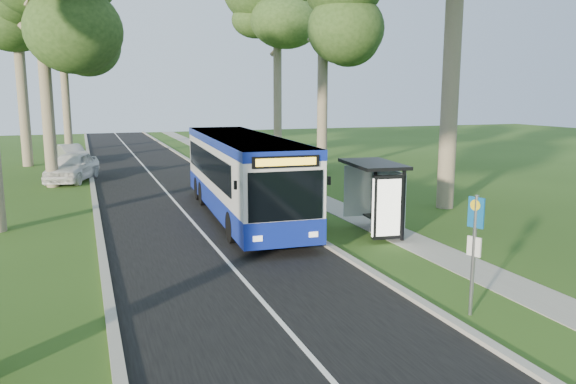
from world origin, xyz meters
The scene contains 15 objects.
ground centered at (0.00, 0.00, 0.00)m, with size 120.00×120.00×0.00m, color #2A4A17.
road centered at (-3.50, 10.00, 0.01)m, with size 7.00×100.00×0.02m, color black.
kerb_east centered at (0.00, 10.00, 0.06)m, with size 0.25×100.00×0.12m, color #9E9B93.
kerb_west centered at (-7.00, 10.00, 0.06)m, with size 0.25×100.00×0.12m, color #9E9B93.
centre_line centered at (-3.50, 10.00, 0.02)m, with size 0.12×100.00×0.01m, color white.
footpath centered at (3.00, 10.00, 0.01)m, with size 1.50×100.00×0.02m, color gray.
bus centered at (-1.41, 7.22, 1.71)m, with size 3.32×12.60×3.31m.
bus_stop_sign centered at (0.72, -4.47, 1.72)m, with size 0.17×0.38×2.78m.
bus_shelter centered at (2.39, 2.61, 1.82)m, with size 1.97×3.17×2.58m.
litter_bin centered at (0.90, 4.89, 0.49)m, with size 0.56×0.56×0.97m.
car_white centered at (-8.02, 19.70, 0.83)m, with size 1.97×4.89×1.67m, color white.
car_silver centered at (-8.20, 28.65, 0.68)m, with size 1.43×4.11×1.35m, color #9FA2A7.
tree_west_e centered at (-8.50, 38.00, 11.04)m, with size 5.20×5.20×14.90m.
tree_east_c centered at (6.80, 18.00, 10.04)m, with size 5.20×5.20×13.53m.
tree_east_d centered at (8.00, 30.00, 11.43)m, with size 5.20×5.20×15.43m.
Camera 1 is at (-7.36, -14.42, 4.99)m, focal length 35.00 mm.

